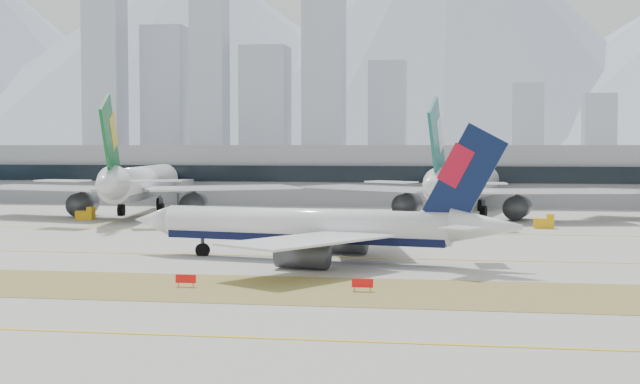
% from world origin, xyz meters
% --- Properties ---
extents(ground, '(3000.00, 3000.00, 0.00)m').
position_xyz_m(ground, '(0.00, 0.00, 0.00)').
color(ground, '#9C9992').
rests_on(ground, ground).
extents(apron_markings, '(360.00, 122.22, 0.06)m').
position_xyz_m(apron_markings, '(0.00, -53.95, 0.02)').
color(apron_markings, olive).
rests_on(apron_markings, ground).
extents(taxiing_airliner, '(52.86, 45.39, 17.86)m').
position_xyz_m(taxiing_airliner, '(4.88, -8.88, 4.31)').
color(taxiing_airliner, white).
rests_on(taxiing_airliner, ground).
extents(widebody_eva, '(68.87, 67.97, 24.78)m').
position_xyz_m(widebody_eva, '(-44.09, 57.97, 6.59)').
color(widebody_eva, white).
rests_on(widebody_eva, ground).
extents(widebody_cathay, '(66.05, 65.59, 24.03)m').
position_xyz_m(widebody_cathay, '(23.40, 64.11, 6.39)').
color(widebody_cathay, white).
rests_on(widebody_cathay, ground).
extents(terminal, '(280.00, 43.10, 15.00)m').
position_xyz_m(terminal, '(0.00, 114.84, 7.50)').
color(terminal, gray).
rests_on(terminal, ground).
extents(hold_sign_left, '(2.20, 0.15, 1.35)m').
position_xyz_m(hold_sign_left, '(-5.47, -32.00, 0.88)').
color(hold_sign_left, red).
rests_on(hold_sign_left, ground).
extents(hold_sign_right, '(2.20, 0.15, 1.35)m').
position_xyz_m(hold_sign_right, '(13.21, -32.00, 0.88)').
color(hold_sign_right, red).
rests_on(hold_sign_right, ground).
extents(gse_extra, '(3.55, 2.00, 2.60)m').
position_xyz_m(gse_extra, '(-51.22, 46.81, 1.05)').
color(gse_extra, '#EFAA0C').
rests_on(gse_extra, ground).
extents(gse_b, '(3.55, 2.00, 2.60)m').
position_xyz_m(gse_b, '(-30.36, 39.57, 1.05)').
color(gse_b, '#EFAA0C').
rests_on(gse_b, ground).
extents(gse_c, '(3.55, 2.00, 2.60)m').
position_xyz_m(gse_c, '(37.96, 42.45, 1.05)').
color(gse_c, '#EFAA0C').
rests_on(gse_c, ground).
extents(city_skyline, '(342.00, 49.80, 140.00)m').
position_xyz_m(city_skyline, '(-106.76, 453.42, 49.80)').
color(city_skyline, '#9EA4B4').
rests_on(city_skyline, ground).
extents(mountain_ridge, '(2830.00, 1120.00, 470.00)m').
position_xyz_m(mountain_ridge, '(33.00, 1404.14, 181.85)').
color(mountain_ridge, '#9EA8B7').
rests_on(mountain_ridge, ground).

